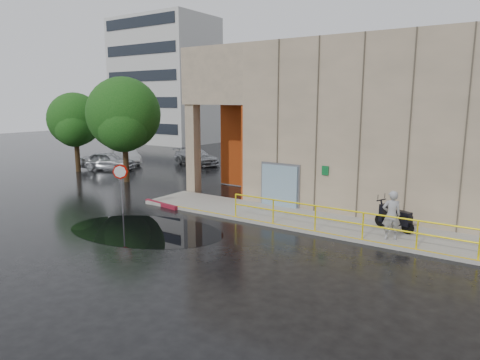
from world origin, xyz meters
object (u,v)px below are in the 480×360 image
Objects in this scene: red_curb at (161,204)px; car_c at (196,157)px; scooter at (395,211)px; tree_far at (75,122)px; car_b at (127,156)px; stop_sign at (121,177)px; person at (391,215)px; tree_near at (123,117)px; car_a at (108,161)px.

red_curb is 0.54× the size of car_c.
tree_far reaches higher than scooter.
red_curb is 15.60m from car_b.
red_curb is at bearing -98.72° from car_b.
red_curb is (0.50, 2.05, -1.63)m from stop_sign.
scooter is 0.74× the size of red_curb.
car_c is at bearing -35.03° from car_b.
stop_sign is at bearing -15.70° from person.
red_curb is (-11.07, -0.58, -0.98)m from person.
person is 11.13m from red_curb.
car_c is at bearing 56.56° from tree_far.
person is 0.32× the size of tree_far.
scooter is 11.08m from red_curb.
car_c is at bearing 172.72° from scooter.
tree_near is 6.22m from tree_far.
red_curb is at bearing -28.23° from tree_near.
stop_sign is at bearing -139.87° from scooter.
scooter is 24.65m from car_b.
car_c is (-6.96, 13.91, -1.08)m from stop_sign.
stop_sign is at bearing -149.97° from car_a.
person is at bearing -109.61° from car_c.
tree_near reaches higher than car_c.
scooter is at bearing -80.14° from car_b.
red_curb is at bearing -25.49° from person.
scooter is 12.07m from stop_sign.
stop_sign is 0.35× the size of tree_near.
stop_sign reaches higher than red_curb.
stop_sign reaches higher than person.
car_b reaches higher than red_curb.
stop_sign is 8.37m from tree_near.
car_c is 9.65m from tree_far.
stop_sign is 0.58× the size of car_a.
person is 0.47× the size of car_b.
person is at bearing 3.00° from red_curb.
tree_near is at bearing -163.88° from scooter.
tree_near is at bearing -160.82° from car_c.
scooter is at bearing -106.95° from car_c.
stop_sign is 16.53m from car_b.
tree_near reaches higher than scooter.
tree_near reaches higher than tree_far.
car_c is 0.77× the size of tree_far.
stop_sign is 13.69m from tree_far.
red_curb is at bearing -136.11° from car_c.
tree_near is at bearing -7.53° from tree_far.
red_curb is 12.89m from car_a.
tree_far is at bearing -151.30° from car_b.
scooter reaches higher than car_c.
red_curb is at bearing 55.13° from stop_sign.
stop_sign is at bearing -105.51° from car_b.
person is 0.45× the size of car_a.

